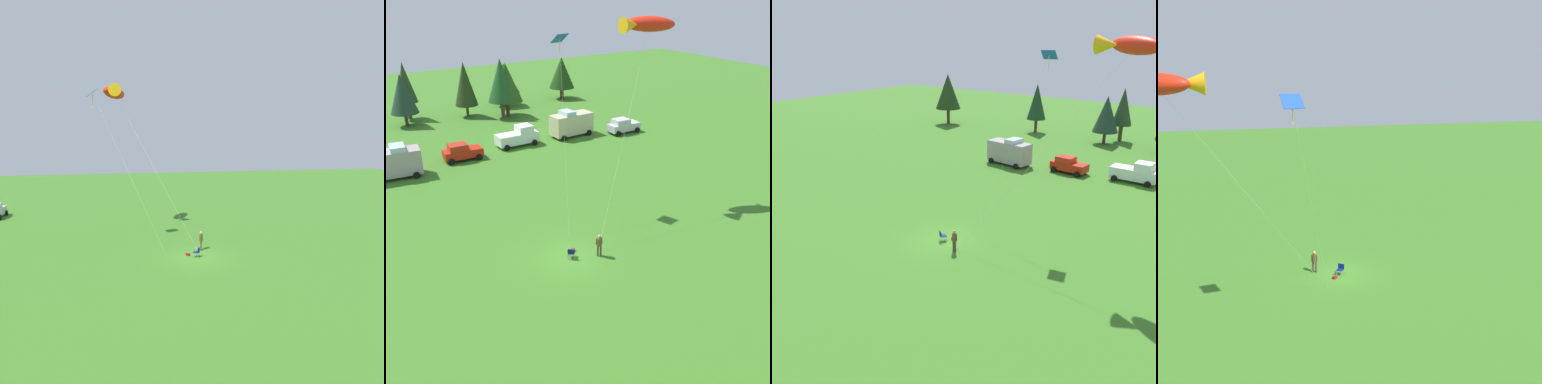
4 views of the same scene
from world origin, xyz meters
The scene contains 6 objects.
ground_plane centered at (0.00, 0.00, 0.00)m, with size 160.00×160.00×0.00m, color #3A7422.
person_kite_flyer centered at (1.93, -0.86, 1.02)m, with size 0.52×0.41×1.74m.
folding_chair centered at (0.04, -0.07, 0.49)m, with size 0.66×0.66×0.82m.
backpack_on_grass centered at (0.61, 0.64, 0.11)m, with size 0.32×0.22×0.22m, color maroon.
kite_large_fish centered at (10.92, 6.28, 14.83)m, with size 11.67×8.45×15.49m.
kite_diamond_blue centered at (4.11, 8.13, 13.59)m, with size 3.45×6.42×14.34m.
Camera 1 is at (-29.97, 7.10, 10.04)m, focal length 35.00 mm.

